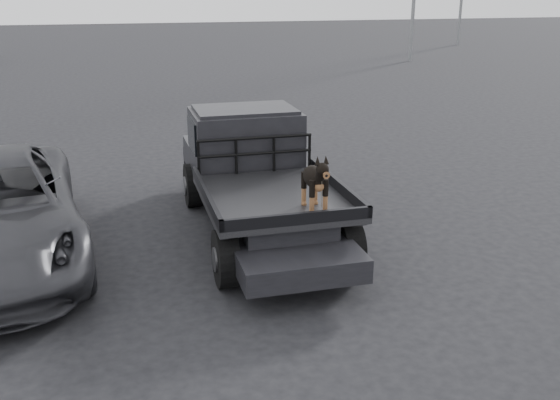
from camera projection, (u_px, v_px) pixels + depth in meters
name	position (u px, v px, depth m)	size (l,w,h in m)	color
ground	(312.00, 271.00, 8.49)	(120.00, 120.00, 0.00)	black
flatbed_ute	(259.00, 204.00, 9.69)	(2.00, 5.40, 0.92)	black
ute_cab	(245.00, 134.00, 10.27)	(1.72, 1.30, 0.88)	black
headache_rack	(255.00, 155.00, 9.64)	(1.80, 0.08, 0.55)	black
dog	(314.00, 182.00, 8.02)	(0.32, 0.60, 0.74)	black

